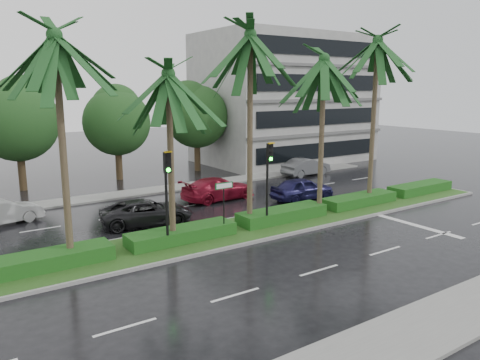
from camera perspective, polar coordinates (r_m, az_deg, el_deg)
ground at (r=22.79m, az=0.86°, el=-7.01°), size 120.00×120.00×0.00m
near_sidewalk at (r=16.16m, az=22.95°, el=-15.71°), size 40.00×2.40×0.12m
far_sidewalk at (r=32.98m, az=-11.19°, el=-1.35°), size 40.00×2.00×0.12m
median at (r=23.55m, az=-0.54°, el=-6.20°), size 36.00×4.00×0.15m
hedge at (r=23.44m, az=-0.54°, el=-5.33°), size 35.20×1.40×0.60m
lane_markings at (r=24.27m, az=7.36°, el=-5.94°), size 34.00×13.06×0.01m
palm_row at (r=21.84m, az=-3.40°, el=13.81°), size 26.30×4.20×10.47m
signal_median_left at (r=20.32m, az=-8.88°, el=-0.66°), size 0.34×0.42×4.36m
signal_median_right at (r=23.14m, az=3.50°, el=0.92°), size 0.34×0.42×4.36m
street_sign at (r=22.07m, az=-1.97°, el=-1.90°), size 0.95×0.09×2.60m
bg_trees at (r=37.60m, az=-14.42°, el=7.43°), size 32.95×5.54×8.00m
building at (r=46.29m, az=5.41°, el=9.81°), size 16.00×10.00×12.00m
car_white at (r=27.73m, az=-27.06°, el=-3.51°), size 2.15×4.23×1.33m
car_darkgrey at (r=25.17m, az=-11.30°, el=-3.86°), size 3.11×5.16×1.34m
car_red at (r=30.06m, az=-2.67°, el=-1.07°), size 2.32×5.10×1.45m
car_blue at (r=30.33m, az=7.61°, el=-1.04°), size 1.93×4.35×1.45m
car_grey at (r=38.70m, az=8.06°, el=1.61°), size 1.81×4.47×1.44m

